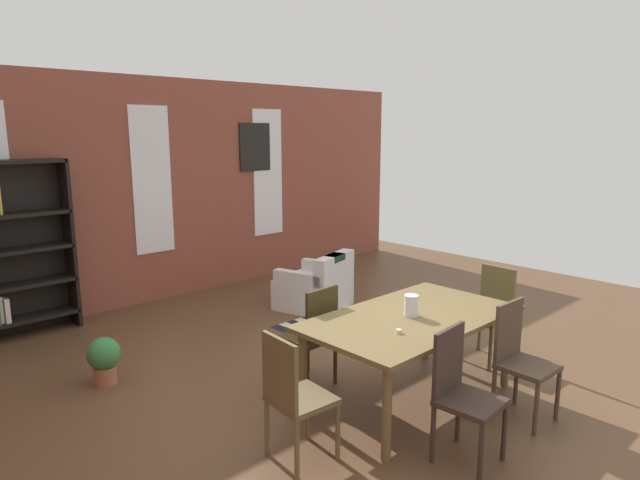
{
  "coord_description": "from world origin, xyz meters",
  "views": [
    {
      "loc": [
        -3.44,
        -3.0,
        2.3
      ],
      "look_at": [
        1.01,
        1.66,
        1.02
      ],
      "focal_mm": 30.94,
      "sensor_mm": 36.0,
      "label": 1
    }
  ],
  "objects": [
    {
      "name": "ground_plane",
      "position": [
        0.0,
        0.0,
        0.0
      ],
      "size": [
        10.89,
        10.89,
        0.0
      ],
      "primitive_type": "plane",
      "color": "brown"
    },
    {
      "name": "back_wall_brick",
      "position": [
        0.0,
        3.92,
        1.5
      ],
      "size": [
        9.37,
        0.12,
        3.0
      ],
      "primitive_type": "cube",
      "color": "brown",
      "rests_on": "ground"
    },
    {
      "name": "window_pane_1",
      "position": [
        0.0,
        3.85,
        1.65
      ],
      "size": [
        0.55,
        0.02,
        1.95
      ],
      "primitive_type": "cube",
      "color": "white"
    },
    {
      "name": "window_pane_2",
      "position": [
        1.95,
        3.85,
        1.65
      ],
      "size": [
        0.55,
        0.02,
        1.95
      ],
      "primitive_type": "cube",
      "color": "white"
    },
    {
      "name": "dining_table",
      "position": [
        0.18,
        -0.32,
        0.69
      ],
      "size": [
        1.89,
        1.08,
        0.77
      ],
      "color": "brown",
      "rests_on": "ground"
    },
    {
      "name": "vase_on_table",
      "position": [
        0.17,
        -0.32,
        0.86
      ],
      "size": [
        0.12,
        0.12,
        0.18
      ],
      "primitive_type": "cylinder",
      "color": "silver",
      "rests_on": "dining_table"
    },
    {
      "name": "tealight_candle_0",
      "position": [
        -0.23,
        -0.51,
        0.79
      ],
      "size": [
        0.04,
        0.04,
        0.03
      ],
      "primitive_type": "cylinder",
      "color": "silver",
      "rests_on": "dining_table"
    },
    {
      "name": "dining_chair_far_left",
      "position": [
        -0.24,
        0.44,
        0.51
      ],
      "size": [
        0.41,
        0.41,
        0.95
      ],
      "color": "#372C16",
      "rests_on": "ground"
    },
    {
      "name": "dining_chair_head_right",
      "position": [
        1.5,
        -0.33,
        0.51
      ],
      "size": [
        0.42,
        0.42,
        0.95
      ],
      "color": "brown",
      "rests_on": "ground"
    },
    {
      "name": "dining_chair_head_left",
      "position": [
        -1.14,
        -0.32,
        0.51
      ],
      "size": [
        0.43,
        0.43,
        0.95
      ],
      "color": "brown",
      "rests_on": "ground"
    },
    {
      "name": "dining_chair_near_right",
      "position": [
        0.61,
        -1.09,
        0.51
      ],
      "size": [
        0.41,
        0.41,
        0.95
      ],
      "color": "#4B392B",
      "rests_on": "ground"
    },
    {
      "name": "dining_chair_near_left",
      "position": [
        -0.25,
        -1.09,
        0.51
      ],
      "size": [
        0.43,
        0.43,
        0.95
      ],
      "color": "#382922",
      "rests_on": "ground"
    },
    {
      "name": "bookshelf_tall",
      "position": [
        -1.76,
        3.67,
        1.0
      ],
      "size": [
        1.02,
        0.31,
        1.99
      ],
      "color": "black",
      "rests_on": "ground"
    },
    {
      "name": "armchair_white",
      "position": [
        1.34,
        2.09,
        0.28
      ],
      "size": [
        0.99,
        0.99,
        0.75
      ],
      "color": "silver",
      "rests_on": "ground"
    },
    {
      "name": "potted_plant_by_shelf",
      "position": [
        -1.6,
        1.81,
        0.25
      ],
      "size": [
        0.3,
        0.3,
        0.45
      ],
      "color": "#9E6042",
      "rests_on": "ground"
    },
    {
      "name": "striped_rug",
      "position": [
        1.05,
        1.52,
        0.0
      ],
      "size": [
        1.22,
        0.81,
        0.01
      ],
      "color": "#1E1E33",
      "rests_on": "ground"
    },
    {
      "name": "framed_picture",
      "position": [
        1.71,
        3.84,
        2.05
      ],
      "size": [
        0.56,
        0.03,
        0.72
      ],
      "primitive_type": "cube",
      "color": "black"
    }
  ]
}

